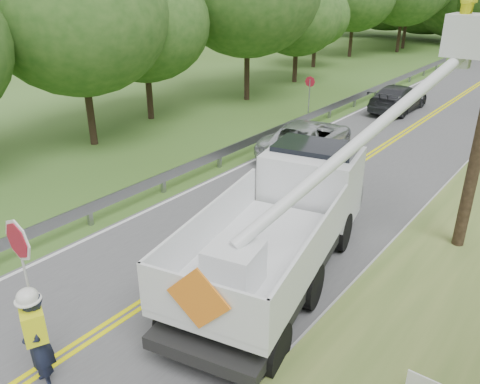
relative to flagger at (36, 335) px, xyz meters
The scene contains 8 objects.
ground 1.23m from the flagger, 146.47° to the left, with size 140.00×140.00×0.00m, color #345318.
road 14.30m from the flagger, 91.54° to the left, with size 7.20×96.00×0.03m.
guardrail 15.80m from the flagger, 106.19° to the left, with size 0.18×48.00×0.77m.
flagger is the anchor object (origin of this frame).
bucket_truck 6.67m from the flagger, 77.68° to the left, with size 4.92×8.36×7.22m.
suv_silver 13.82m from the flagger, 100.54° to the left, with size 2.42×5.25×1.46m, color silver.
suv_darkgrey 22.96m from the flagger, 95.54° to the left, with size 1.98×4.86×1.41m, color #33353A.
stop_sign_permanent 17.96m from the flagger, 105.10° to the left, with size 0.52×0.07×2.44m.
Camera 1 is at (7.10, -3.18, 6.75)m, focal length 35.50 mm.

